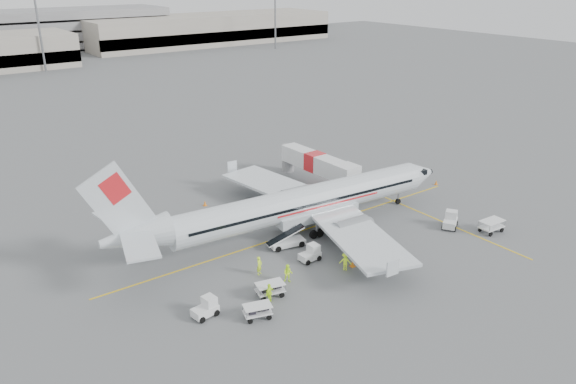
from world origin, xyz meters
The scene contains 24 objects.
ground centered at (0.00, 0.00, 0.00)m, with size 360.00×360.00×0.00m, color #56595B.
stripe_lead centered at (0.00, 0.00, 0.01)m, with size 44.00×0.20×0.01m, color yellow.
stripe_cross centered at (14.00, -8.00, 0.01)m, with size 0.20×20.00×0.01m, color yellow.
terminal_east centered at (70.00, 145.00, 5.00)m, with size 90.00×26.00×10.00m, color gray, non-canonical shape.
parking_garage centered at (25.00, 160.00, 7.00)m, with size 62.00×24.00×14.00m, color slate, non-canonical shape.
mast_center centered at (5.00, 118.00, 11.00)m, with size 3.20×1.20×22.00m, color slate, non-canonical shape.
mast_east centered at (80.00, 118.00, 11.00)m, with size 3.20×1.20×22.00m, color slate, non-canonical shape.
aircraft centered at (0.73, 0.10, 5.32)m, with size 38.62×30.27×10.65m, color silver, non-canonical shape.
jet_bridge centered at (10.42, 10.41, 1.94)m, with size 2.77×14.76×3.87m, color silver, non-canonical shape.
belt_loader centered at (-3.06, -2.00, 1.26)m, with size 4.66×1.75×2.52m, color silver, non-canonical shape.
tug_fore centered at (13.43, -8.72, 0.86)m, with size 2.24×1.28×1.73m, color silver, non-canonical shape.
tug_mid centered at (-3.04, -5.57, 0.77)m, with size 2.01×1.15×1.55m, color silver, non-canonical shape.
tug_aft centered at (-15.35, -7.81, 0.79)m, with size 2.04×1.17×1.58m, color silver, non-canonical shape.
cart_loaded_a centered at (-9.53, -8.43, 0.61)m, with size 2.35×1.39×1.22m, color silver, non-canonical shape.
cart_loaded_b centered at (-12.12, -10.45, 0.57)m, with size 2.20×1.30×1.15m, color silver, non-canonical shape.
cart_empty_a centered at (3.55, -6.18, 0.60)m, with size 2.32×1.37×1.21m, color silver, non-canonical shape.
cart_empty_b centered at (16.05, -11.95, 0.67)m, with size 2.57×1.52×1.34m, color silver, non-canonical shape.
cone_nose centered at (22.31, 0.52, 0.31)m, with size 0.38×0.38×0.62m, color orange.
cone_port centered at (-4.66, 11.91, 0.33)m, with size 0.40×0.40×0.66m, color orange.
cone_stbd centered at (-0.55, -8.81, 0.36)m, with size 0.44×0.44×0.71m, color orange.
crew_a centered at (-8.24, -4.87, 0.87)m, with size 0.64×0.42×1.75m, color #C1EE22.
crew_b centered at (-6.98, -7.48, 0.85)m, with size 0.83×0.64×1.70m, color #C1EE22.
crew_c centered at (-1.51, -8.86, 0.87)m, with size 1.12×0.64×1.73m, color #C1EE22.
crew_d centered at (-10.08, -9.14, 0.86)m, with size 1.00×0.42×1.71m, color #C1EE22.
Camera 1 is at (-32.32, -41.95, 25.64)m, focal length 35.00 mm.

